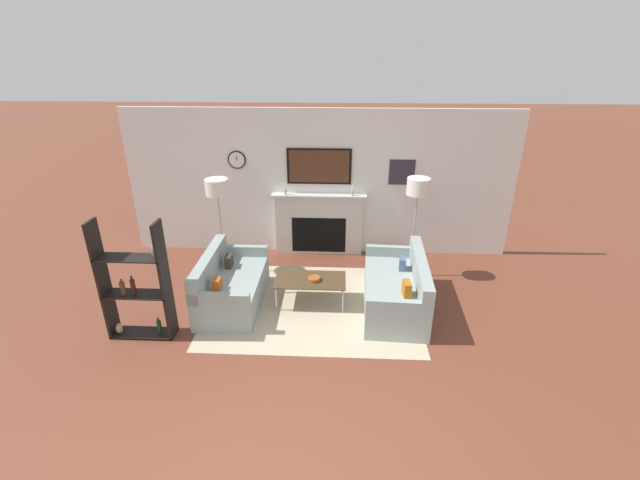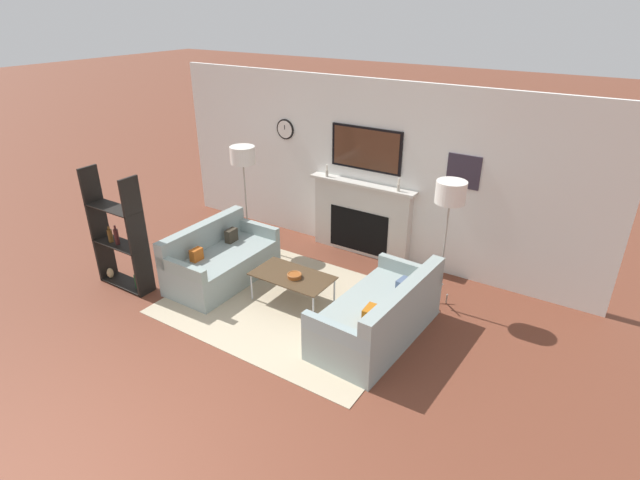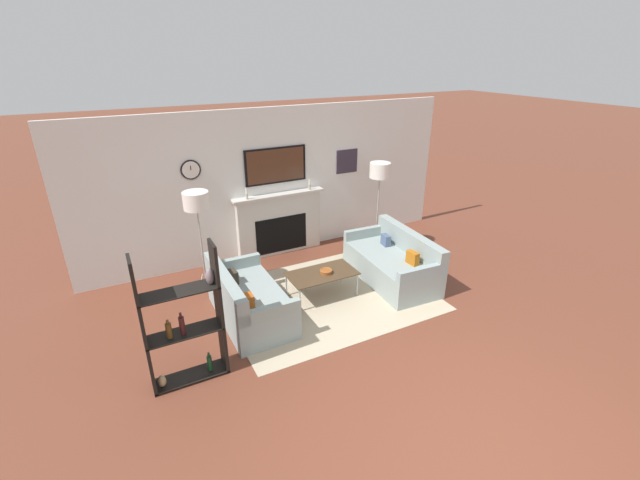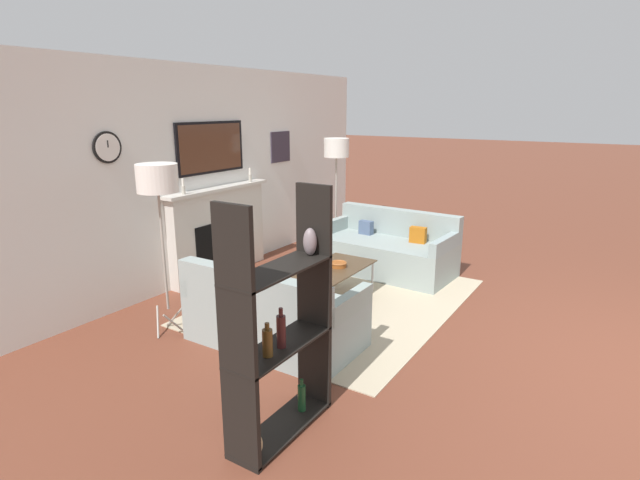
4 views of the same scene
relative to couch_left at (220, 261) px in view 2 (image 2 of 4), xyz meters
name	(u,v)px [view 2 (image 2 of 4)]	position (x,y,z in m)	size (l,w,h in m)	color
fireplace_wall	(366,179)	(1.28, 1.96, 0.92)	(7.09, 0.28, 2.70)	white
area_rug	(293,305)	(1.27, 0.00, -0.28)	(3.16, 2.46, 0.01)	#BCAB8D
couch_left	(220,261)	(0.00, 0.00, 0.00)	(0.85, 1.62, 0.81)	#909F9C
couch_right	(379,317)	(2.55, 0.00, 0.00)	(0.97, 1.82, 0.82)	#909F9C
coffee_table	(292,277)	(1.23, 0.07, 0.10)	(1.08, 0.59, 0.41)	#4C3823
decorative_bowl	(294,275)	(1.29, 0.03, 0.15)	(0.19, 0.19, 0.06)	#9B4F1E
floor_lamp_left	(243,157)	(-0.36, 1.03, 1.24)	(0.38, 0.38, 1.70)	#9E998E
floor_lamp_right	(451,194)	(2.91, 1.03, 1.30)	(0.37, 0.37, 1.76)	#9E998E
shelf_unit	(119,236)	(-1.01, -0.86, 0.49)	(0.87, 0.28, 1.69)	black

